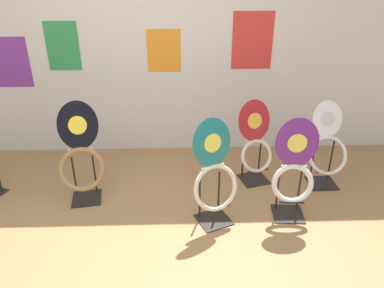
{
  "coord_description": "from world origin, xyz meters",
  "views": [
    {
      "loc": [
        0.38,
        -2.14,
        2.17
      ],
      "look_at": [
        0.49,
        1.05,
        0.55
      ],
      "focal_mm": 35.0,
      "sensor_mm": 36.0,
      "label": 1
    }
  ],
  "objects_px": {
    "toilet_seat_display_white_plain": "(327,148)",
    "toilet_seat_display_purple_note": "(294,173)",
    "toilet_seat_display_jazz_black": "(81,160)",
    "toilet_seat_display_crimson_swirl": "(255,144)",
    "toilet_seat_display_teal_sax": "(214,174)"
  },
  "relations": [
    {
      "from": "toilet_seat_display_purple_note",
      "to": "toilet_seat_display_teal_sax",
      "type": "xyz_separation_m",
      "value": [
        -0.71,
        -0.05,
        0.03
      ]
    },
    {
      "from": "toilet_seat_display_jazz_black",
      "to": "toilet_seat_display_teal_sax",
      "type": "bearing_deg",
      "value": -17.29
    },
    {
      "from": "toilet_seat_display_purple_note",
      "to": "toilet_seat_display_crimson_swirl",
      "type": "relative_size",
      "value": 1.12
    },
    {
      "from": "toilet_seat_display_white_plain",
      "to": "toilet_seat_display_purple_note",
      "type": "height_order",
      "value": "toilet_seat_display_purple_note"
    },
    {
      "from": "toilet_seat_display_white_plain",
      "to": "toilet_seat_display_crimson_swirl",
      "type": "distance_m",
      "value": 0.72
    },
    {
      "from": "toilet_seat_display_purple_note",
      "to": "toilet_seat_display_teal_sax",
      "type": "relative_size",
      "value": 0.98
    },
    {
      "from": "toilet_seat_display_white_plain",
      "to": "toilet_seat_display_crimson_swirl",
      "type": "relative_size",
      "value": 1.01
    },
    {
      "from": "toilet_seat_display_jazz_black",
      "to": "toilet_seat_display_crimson_swirl",
      "type": "xyz_separation_m",
      "value": [
        1.72,
        0.31,
        -0.02
      ]
    },
    {
      "from": "toilet_seat_display_white_plain",
      "to": "toilet_seat_display_purple_note",
      "type": "distance_m",
      "value": 0.73
    },
    {
      "from": "toilet_seat_display_crimson_swirl",
      "to": "toilet_seat_display_teal_sax",
      "type": "bearing_deg",
      "value": -125.32
    },
    {
      "from": "toilet_seat_display_jazz_black",
      "to": "toilet_seat_display_teal_sax",
      "type": "xyz_separation_m",
      "value": [
        1.23,
        -0.38,
        0.05
      ]
    },
    {
      "from": "toilet_seat_display_white_plain",
      "to": "toilet_seat_display_jazz_black",
      "type": "xyz_separation_m",
      "value": [
        -2.43,
        -0.2,
        0.02
      ]
    },
    {
      "from": "toilet_seat_display_teal_sax",
      "to": "toilet_seat_display_purple_note",
      "type": "bearing_deg",
      "value": 3.71
    },
    {
      "from": "toilet_seat_display_jazz_black",
      "to": "toilet_seat_display_purple_note",
      "type": "bearing_deg",
      "value": -9.88
    },
    {
      "from": "toilet_seat_display_white_plain",
      "to": "toilet_seat_display_teal_sax",
      "type": "distance_m",
      "value": 1.34
    }
  ]
}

